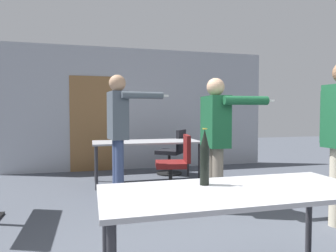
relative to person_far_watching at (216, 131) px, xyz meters
The scene contains 8 objects.
back_wall 3.22m from the person_far_watching, 98.42° to the left, with size 5.87×0.12×2.69m.
conference_table_near 1.88m from the person_far_watching, 109.66° to the right, with size 1.79×0.73×0.75m.
conference_table_far 1.87m from the person_far_watching, 108.51° to the left, with size 1.90×0.76×0.75m.
person_far_watching is the anchor object (origin of this frame).
person_near_casual 1.44m from the person_far_watching, 143.85° to the left, with size 0.86×0.61×1.81m.
office_chair_far_right 2.42m from the person_far_watching, 88.40° to the left, with size 0.68×0.67×0.92m.
office_chair_side_rolled 1.16m from the person_far_watching, 105.91° to the left, with size 0.59×0.53×0.91m.
beer_bottle 1.77m from the person_far_watching, 116.31° to the right, with size 0.07×0.07×0.40m.
Camera 1 is at (-1.11, -1.50, 1.26)m, focal length 32.00 mm.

